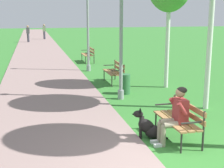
# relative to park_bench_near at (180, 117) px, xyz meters

# --- Properties ---
(ground_plane) EXTENTS (120.00, 120.00, 0.00)m
(ground_plane) POSITION_rel_park_bench_near_xyz_m (-0.54, -1.12, -0.51)
(ground_plane) COLOR #33752D
(paved_path) EXTENTS (3.53, 60.00, 0.04)m
(paved_path) POSITION_rel_park_bench_near_xyz_m (-2.64, 22.88, -0.49)
(paved_path) COLOR gray
(paved_path) RESTS_ON ground
(park_bench_near) EXTENTS (0.55, 1.50, 0.85)m
(park_bench_near) POSITION_rel_park_bench_near_xyz_m (0.00, 0.00, 0.00)
(park_bench_near) COLOR olive
(park_bench_near) RESTS_ON ground
(park_bench_mid) EXTENTS (0.55, 1.50, 0.85)m
(park_bench_mid) POSITION_rel_park_bench_near_xyz_m (0.09, 6.15, 0.00)
(park_bench_mid) COLOR olive
(park_bench_mid) RESTS_ON ground
(park_bench_far) EXTENTS (0.55, 1.50, 0.85)m
(park_bench_far) POSITION_rel_park_bench_near_xyz_m (0.04, 12.07, 0.00)
(park_bench_far) COLOR olive
(park_bench_far) RESTS_ON ground
(person_seated_on_near_bench) EXTENTS (0.74, 0.49, 1.25)m
(person_seated_on_near_bench) POSITION_rel_park_bench_near_xyz_m (-0.21, -0.19, 0.17)
(person_seated_on_near_bench) COLOR gray
(person_seated_on_near_bench) RESTS_ON ground
(dog_black) EXTENTS (0.79, 0.46, 0.71)m
(dog_black) POSITION_rel_park_bench_near_xyz_m (-0.66, 0.22, -0.25)
(dog_black) COLOR black
(dog_black) RESTS_ON ground
(lamp_post_near) EXTENTS (0.24, 0.24, 4.57)m
(lamp_post_near) POSITION_rel_park_bench_near_xyz_m (-0.35, 3.67, 1.85)
(lamp_post_near) COLOR gray
(lamp_post_near) RESTS_ON ground
(lamp_post_mid) EXTENTS (0.24, 0.24, 4.35)m
(lamp_post_mid) POSITION_rel_park_bench_near_xyz_m (-0.47, 9.17, 1.74)
(lamp_post_mid) COLOR gray
(lamp_post_mid) RESTS_ON ground
(litter_bin) EXTENTS (0.36, 0.36, 0.70)m
(litter_bin) POSITION_rel_park_bench_near_xyz_m (-0.02, 4.31, -0.16)
(litter_bin) COLOR #2D6638
(litter_bin) RESTS_ON ground
(pedestrian_distant) EXTENTS (0.32, 0.22, 1.65)m
(pedestrian_distant) POSITION_rel_park_bench_near_xyz_m (-3.44, 26.44, 0.33)
(pedestrian_distant) COLOR #383842
(pedestrian_distant) RESTS_ON ground
(pedestrian_further_distant) EXTENTS (0.32, 0.22, 1.65)m
(pedestrian_further_distant) POSITION_rel_park_bench_near_xyz_m (-1.76, 29.78, 0.33)
(pedestrian_further_distant) COLOR #383842
(pedestrian_further_distant) RESTS_ON ground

